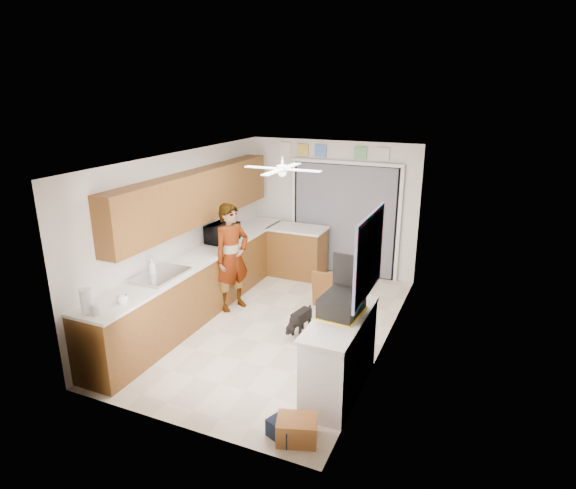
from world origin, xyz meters
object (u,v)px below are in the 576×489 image
(soap_bottle, at_px, (152,267))
(paper_towel_roll, at_px, (86,301))
(navy_crate, at_px, (285,429))
(dog, at_px, (301,321))
(suitcase, at_px, (342,304))
(cardboard_box, at_px, (297,430))
(cup, at_px, (122,299))
(man, at_px, (232,257))
(microwave, at_px, (222,233))

(soap_bottle, height_order, paper_towel_roll, paper_towel_roll)
(navy_crate, distance_m, dog, 2.21)
(navy_crate, bearing_deg, dog, 107.63)
(suitcase, relative_size, cardboard_box, 1.34)
(cup, xyz_separation_m, cardboard_box, (2.40, -0.31, -0.87))
(soap_bottle, xyz_separation_m, man, (0.51, 1.28, -0.21))
(suitcase, bearing_deg, man, 152.51)
(microwave, distance_m, cardboard_box, 3.98)
(cup, bearing_deg, man, 82.88)
(navy_crate, bearing_deg, suitcase, 78.36)
(cup, distance_m, dog, 2.53)
(cup, distance_m, cardboard_box, 2.57)
(suitcase, bearing_deg, soap_bottle, -177.66)
(cup, bearing_deg, suitcase, 17.40)
(cardboard_box, relative_size, dog, 0.82)
(suitcase, xyz_separation_m, cardboard_box, (-0.09, -1.09, -0.93))
(dog, bearing_deg, cardboard_box, -57.46)
(cup, bearing_deg, soap_bottle, 105.44)
(microwave, distance_m, cup, 2.59)
(soap_bottle, xyz_separation_m, cup, (0.24, -0.86, -0.08))
(cup, distance_m, suitcase, 2.61)
(soap_bottle, bearing_deg, cup, -74.56)
(navy_crate, relative_size, dog, 0.63)
(microwave, height_order, cardboard_box, microwave)
(cup, distance_m, navy_crate, 2.45)
(paper_towel_roll, distance_m, navy_crate, 2.64)
(dog, bearing_deg, microwave, 167.37)
(microwave, xyz_separation_m, paper_towel_roll, (-0.03, -2.94, -0.01))
(paper_towel_roll, distance_m, dog, 2.93)
(cardboard_box, xyz_separation_m, man, (-2.13, 2.46, 0.74))
(paper_towel_roll, relative_size, man, 0.17)
(cup, xyz_separation_m, paper_towel_roll, (-0.18, -0.36, 0.10))
(cardboard_box, height_order, dog, dog)
(soap_bottle, xyz_separation_m, cardboard_box, (2.63, -1.18, -0.95))
(soap_bottle, relative_size, dog, 0.54)
(microwave, distance_m, man, 0.65)
(paper_towel_roll, height_order, man, man)
(microwave, xyz_separation_m, dog, (1.75, -0.79, -0.90))
(paper_towel_roll, xyz_separation_m, cardboard_box, (2.58, 0.05, -0.96))
(man, bearing_deg, paper_towel_roll, -167.27)
(soap_bottle, bearing_deg, microwave, 87.24)
(soap_bottle, height_order, cardboard_box, soap_bottle)
(microwave, bearing_deg, suitcase, -122.09)
(microwave, distance_m, suitcase, 3.20)
(suitcase, bearing_deg, navy_crate, -97.56)
(cup, xyz_separation_m, navy_crate, (2.26, -0.31, -0.90))
(suitcase, height_order, navy_crate, suitcase)
(paper_towel_roll, distance_m, man, 2.56)
(soap_bottle, distance_m, cardboard_box, 3.04)
(suitcase, xyz_separation_m, navy_crate, (-0.23, -1.09, -0.96))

